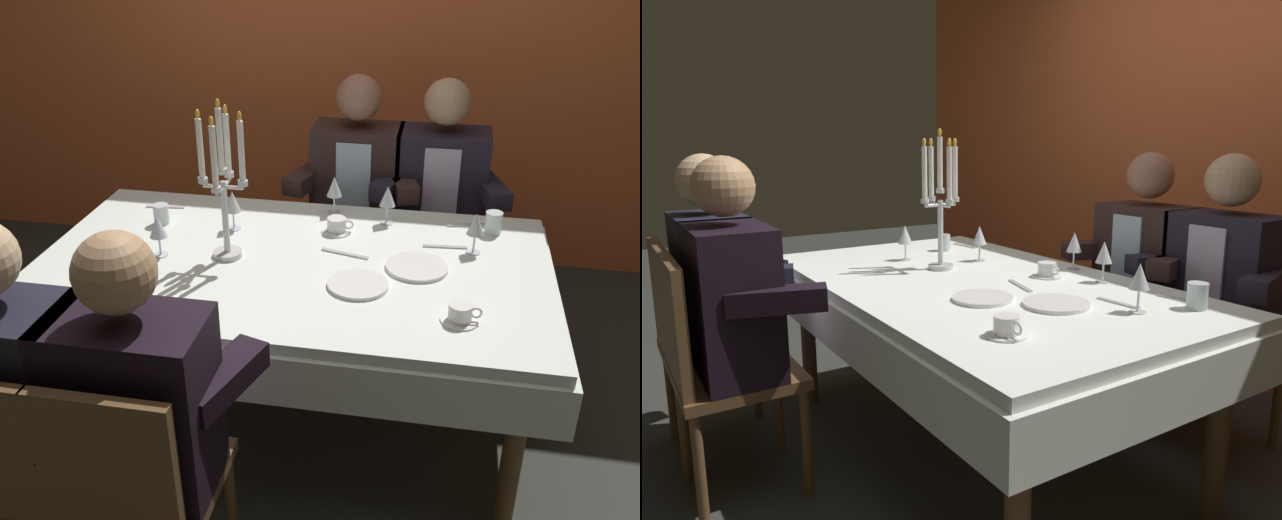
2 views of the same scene
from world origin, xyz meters
The scene contains 23 objects.
ground_plane centered at (0.00, 0.00, 0.00)m, with size 12.00×12.00×0.00m, color #333430.
back_wall centered at (0.00, 1.66, 1.35)m, with size 6.00×0.12×2.70m, color orange.
dining_table centered at (0.00, 0.00, 0.62)m, with size 1.94×1.14×0.74m.
candelabra centered at (-0.25, -0.01, 1.03)m, with size 0.19×0.19×0.60m.
dinner_plate_0 centered at (0.46, 0.02, 0.75)m, with size 0.23×0.23×0.01m, color white.
dinner_plate_1 centered at (0.27, -0.15, 0.75)m, with size 0.22×0.22×0.01m, color white.
wine_glass_0 centered at (-0.30, 0.23, 0.85)m, with size 0.07×0.07×0.16m.
wine_glass_1 centered at (-0.50, -0.05, 0.85)m, with size 0.07×0.07×0.16m.
wine_glass_2 centered at (0.31, 0.40, 0.85)m, with size 0.07×0.07×0.16m.
wine_glass_3 centered at (0.08, 0.46, 0.85)m, with size 0.07×0.07×0.16m.
wine_glass_4 centered at (0.66, 0.19, 0.86)m, with size 0.07×0.07×0.16m.
water_tumbler_0 centered at (-0.61, 0.22, 0.78)m, with size 0.06×0.06×0.08m, color silver.
water_tumbler_1 centered at (0.74, 0.38, 0.78)m, with size 0.07×0.07×0.09m, color silver.
coffee_cup_0 centered at (0.62, -0.31, 0.77)m, with size 0.13×0.12×0.06m.
coffee_cup_1 centered at (0.12, 0.28, 0.77)m, with size 0.13×0.12×0.06m.
fork_0 centered at (0.56, 0.21, 0.74)m, with size 0.17×0.02×0.01m, color #B7B7BC.
fork_1 centered at (-0.66, 0.38, 0.74)m, with size 0.17×0.02×0.01m, color #B7B7BC.
knife_2 centered at (0.19, 0.08, 0.74)m, with size 0.19×0.02×0.01m, color #B7B7BC.
spoon_3 centered at (0.64, 0.44, 0.74)m, with size 0.17×0.02×0.01m, color #B7B7BC.
seated_diner_0 centered at (-0.61, -0.89, 0.74)m, with size 0.63×0.48×1.24m.
seated_diner_1 centered at (-0.24, -0.89, 0.74)m, with size 0.63×0.48×1.24m.
seated_diner_2 centered at (0.12, 0.89, 0.74)m, with size 0.63×0.48×1.24m.
seated_diner_3 centered at (0.52, 0.89, 0.74)m, with size 0.63×0.48×1.24m.
Camera 1 is at (0.53, -2.24, 1.94)m, focal length 38.95 mm.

